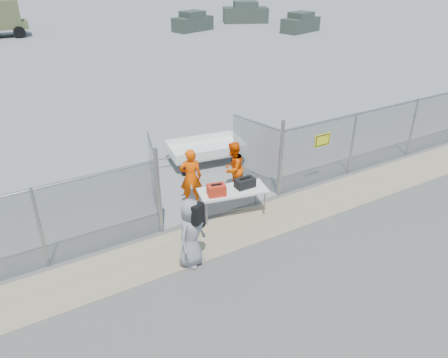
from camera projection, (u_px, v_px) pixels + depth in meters
ground at (262, 247)px, 11.45m from camera, size 160.00×160.00×0.00m
tarmac_inside at (23, 27)px, 43.54m from camera, size 160.00×80.00×0.01m
dirt_strip at (242, 228)px, 12.21m from camera, size 44.00×1.60×0.01m
chain_link_fence at (224, 179)px, 12.46m from camera, size 40.00×0.20×2.20m
folding_table at (232, 202)px, 12.66m from camera, size 2.08×1.20×0.83m
orange_bag at (216, 190)px, 12.12m from camera, size 0.57×0.45×0.31m
black_duffel at (245, 183)px, 12.53m from camera, size 0.57×0.34×0.27m
security_worker_left at (191, 177)px, 12.98m from camera, size 0.78×0.65×1.81m
security_worker_right at (233, 168)px, 13.59m from camera, size 1.06×1.00×1.73m
visitor at (191, 233)px, 10.45m from camera, size 1.05×0.95×1.80m
utility_trailer at (206, 152)px, 15.78m from camera, size 3.67×2.26×0.83m
parked_vehicle_near at (193, 21)px, 40.85m from camera, size 4.18×2.75×1.74m
parked_vehicle_mid at (245, 12)px, 45.36m from camera, size 5.01×3.77×2.07m
parked_vehicle_far at (301, 22)px, 40.26m from camera, size 4.17×2.66×1.74m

